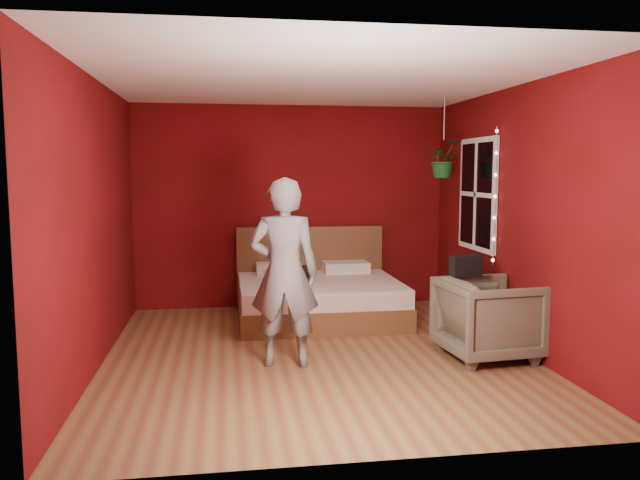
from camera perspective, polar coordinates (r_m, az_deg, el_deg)
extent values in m
plane|color=brown|center=(6.12, -0.29, -10.43)|extent=(4.50, 4.50, 0.00)
cube|color=maroon|center=(8.11, -2.64, 3.06)|extent=(4.00, 0.02, 2.60)
cube|color=maroon|center=(3.67, 4.89, -1.01)|extent=(4.00, 0.02, 2.60)
cube|color=maroon|center=(5.93, -19.90, 1.45)|extent=(0.02, 4.50, 2.60)
cube|color=maroon|center=(6.48, 17.58, 1.93)|extent=(0.02, 4.50, 2.60)
cube|color=white|center=(5.92, -0.30, 14.54)|extent=(4.00, 4.50, 0.02)
cube|color=white|center=(7.27, 14.21, 4.06)|extent=(0.04, 0.97, 1.27)
cube|color=black|center=(7.27, 14.10, 4.06)|extent=(0.02, 0.85, 1.15)
cube|color=white|center=(7.27, 14.06, 4.06)|extent=(0.03, 0.05, 1.15)
cube|color=white|center=(7.27, 14.06, 4.06)|extent=(0.03, 0.85, 0.05)
cylinder|color=silver|center=(6.78, 15.70, 3.86)|extent=(0.01, 0.01, 1.45)
sphere|color=#FFF2CC|center=(6.84, 15.53, -1.79)|extent=(0.04, 0.04, 0.04)
sphere|color=#FFF2CC|center=(6.81, 15.59, 0.08)|extent=(0.04, 0.04, 0.04)
sphere|color=#FFF2CC|center=(6.79, 15.64, 1.97)|extent=(0.04, 0.04, 0.04)
sphere|color=#FFF2CC|center=(6.78, 15.70, 3.86)|extent=(0.04, 0.04, 0.04)
sphere|color=#FFF2CC|center=(6.78, 15.76, 5.76)|extent=(0.04, 0.04, 0.04)
sphere|color=#FFF2CC|center=(6.78, 15.81, 7.67)|extent=(0.04, 0.04, 0.04)
sphere|color=#FFF2CC|center=(6.79, 15.87, 9.56)|extent=(0.04, 0.04, 0.04)
cube|color=brown|center=(7.45, -0.09, -6.31)|extent=(1.90, 1.61, 0.27)
cube|color=beige|center=(7.40, -0.09, -4.51)|extent=(1.86, 1.58, 0.21)
cube|color=brown|center=(8.13, -0.90, -2.45)|extent=(1.90, 0.08, 1.04)
cube|color=silver|center=(7.85, -3.77, -2.63)|extent=(0.57, 0.36, 0.13)
cube|color=silver|center=(7.97, 2.37, -2.49)|extent=(0.57, 0.36, 0.13)
imported|color=slate|center=(5.62, -3.30, -3.00)|extent=(0.68, 0.51, 1.71)
imported|color=#5A5947|center=(6.13, 15.13, -6.95)|extent=(0.91, 0.89, 0.76)
cube|color=black|center=(6.13, 13.19, -2.29)|extent=(0.29, 0.16, 0.20)
cube|color=black|center=(7.39, -2.82, -3.12)|extent=(0.53, 0.53, 0.15)
cylinder|color=silver|center=(7.46, 11.29, 10.81)|extent=(0.01, 0.01, 0.48)
imported|color=#1C6328|center=(7.44, 11.21, 7.28)|extent=(0.47, 0.43, 0.44)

